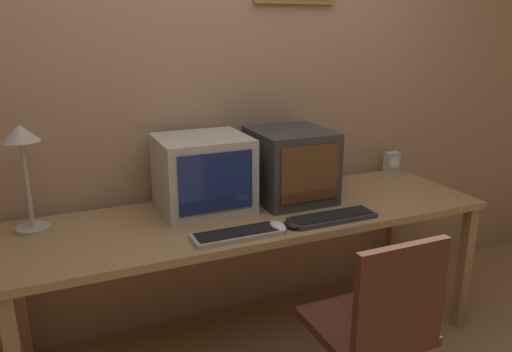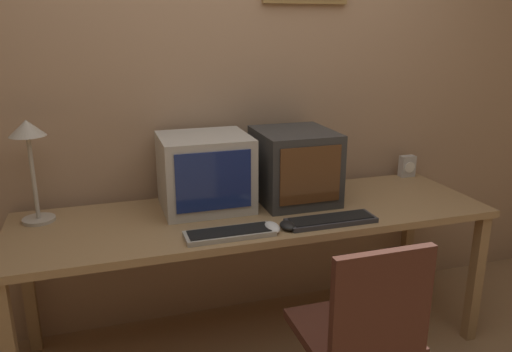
{
  "view_description": "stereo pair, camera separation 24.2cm",
  "coord_description": "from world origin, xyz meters",
  "px_view_note": "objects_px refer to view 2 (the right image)",
  "views": [
    {
      "loc": [
        -0.93,
        -1.33,
        1.63
      ],
      "look_at": [
        0.0,
        0.79,
        0.94
      ],
      "focal_mm": 35.0,
      "sensor_mm": 36.0,
      "label": 1
    },
    {
      "loc": [
        -0.7,
        -1.42,
        1.63
      ],
      "look_at": [
        0.0,
        0.79,
        0.94
      ],
      "focal_mm": 35.0,
      "sensor_mm": 36.0,
      "label": 2
    }
  ],
  "objects_px": {
    "monitor_left": "(205,172)",
    "mouse_far_corner": "(272,227)",
    "desk_clock": "(407,166)",
    "monitor_right": "(294,166)",
    "keyboard_main": "(230,233)",
    "mouse_near_keyboard": "(288,225)",
    "keyboard_side": "(331,220)",
    "desk_lamp": "(29,145)"
  },
  "relations": [
    {
      "from": "desk_lamp",
      "to": "desk_clock",
      "type": "bearing_deg",
      "value": 3.06
    },
    {
      "from": "mouse_far_corner",
      "to": "desk_clock",
      "type": "distance_m",
      "value": 1.21
    },
    {
      "from": "monitor_right",
      "to": "desk_lamp",
      "type": "relative_size",
      "value": 0.87
    },
    {
      "from": "monitor_left",
      "to": "monitor_right",
      "type": "height_order",
      "value": "monitor_right"
    },
    {
      "from": "monitor_left",
      "to": "keyboard_main",
      "type": "xyz_separation_m",
      "value": [
        0.02,
        -0.4,
        -0.17
      ]
    },
    {
      "from": "keyboard_side",
      "to": "desk_clock",
      "type": "xyz_separation_m",
      "value": [
        0.78,
        0.55,
        0.05
      ]
    },
    {
      "from": "keyboard_side",
      "to": "mouse_far_corner",
      "type": "bearing_deg",
      "value": -177.3
    },
    {
      "from": "monitor_right",
      "to": "desk_clock",
      "type": "xyz_separation_m",
      "value": [
        0.82,
        0.19,
        -0.12
      ]
    },
    {
      "from": "mouse_near_keyboard",
      "to": "mouse_far_corner",
      "type": "relative_size",
      "value": 0.86
    },
    {
      "from": "monitor_right",
      "to": "mouse_near_keyboard",
      "type": "xyz_separation_m",
      "value": [
        -0.18,
        -0.37,
        -0.17
      ]
    },
    {
      "from": "keyboard_main",
      "to": "monitor_right",
      "type": "bearing_deg",
      "value": 39.08
    },
    {
      "from": "monitor_left",
      "to": "mouse_near_keyboard",
      "type": "distance_m",
      "value": 0.52
    },
    {
      "from": "monitor_right",
      "to": "keyboard_main",
      "type": "distance_m",
      "value": 0.6
    },
    {
      "from": "keyboard_main",
      "to": "mouse_far_corner",
      "type": "bearing_deg",
      "value": -2.6
    },
    {
      "from": "mouse_far_corner",
      "to": "mouse_near_keyboard",
      "type": "bearing_deg",
      "value": 4.28
    },
    {
      "from": "monitor_right",
      "to": "desk_clock",
      "type": "height_order",
      "value": "monitor_right"
    },
    {
      "from": "monitor_left",
      "to": "desk_lamp",
      "type": "distance_m",
      "value": 0.82
    },
    {
      "from": "monitor_left",
      "to": "mouse_far_corner",
      "type": "relative_size",
      "value": 3.73
    },
    {
      "from": "keyboard_main",
      "to": "mouse_near_keyboard",
      "type": "relative_size",
      "value": 3.94
    },
    {
      "from": "monitor_left",
      "to": "keyboard_side",
      "type": "bearing_deg",
      "value": -37.5
    },
    {
      "from": "monitor_left",
      "to": "mouse_far_corner",
      "type": "distance_m",
      "value": 0.49
    },
    {
      "from": "mouse_near_keyboard",
      "to": "mouse_far_corner",
      "type": "bearing_deg",
      "value": -175.72
    },
    {
      "from": "keyboard_side",
      "to": "desk_lamp",
      "type": "xyz_separation_m",
      "value": [
        -1.31,
        0.44,
        0.36
      ]
    },
    {
      "from": "monitor_right",
      "to": "mouse_far_corner",
      "type": "distance_m",
      "value": 0.48
    },
    {
      "from": "mouse_near_keyboard",
      "to": "desk_clock",
      "type": "distance_m",
      "value": 1.14
    },
    {
      "from": "monitor_right",
      "to": "desk_clock",
      "type": "bearing_deg",
      "value": 13.06
    },
    {
      "from": "keyboard_side",
      "to": "mouse_near_keyboard",
      "type": "height_order",
      "value": "mouse_near_keyboard"
    },
    {
      "from": "monitor_right",
      "to": "mouse_far_corner",
      "type": "height_order",
      "value": "monitor_right"
    },
    {
      "from": "mouse_near_keyboard",
      "to": "mouse_far_corner",
      "type": "height_order",
      "value": "mouse_far_corner"
    },
    {
      "from": "keyboard_main",
      "to": "mouse_far_corner",
      "type": "xyz_separation_m",
      "value": [
        0.2,
        -0.01,
        0.01
      ]
    },
    {
      "from": "monitor_left",
      "to": "desk_lamp",
      "type": "xyz_separation_m",
      "value": [
        -0.8,
        0.05,
        0.18
      ]
    },
    {
      "from": "desk_clock",
      "to": "mouse_far_corner",
      "type": "bearing_deg",
      "value": -152.32
    },
    {
      "from": "keyboard_main",
      "to": "mouse_near_keyboard",
      "type": "distance_m",
      "value": 0.27
    },
    {
      "from": "monitor_left",
      "to": "mouse_near_keyboard",
      "type": "relative_size",
      "value": 4.36
    },
    {
      "from": "monitor_left",
      "to": "keyboard_main",
      "type": "relative_size",
      "value": 1.11
    },
    {
      "from": "keyboard_side",
      "to": "desk_lamp",
      "type": "height_order",
      "value": "desk_lamp"
    },
    {
      "from": "desk_clock",
      "to": "monitor_right",
      "type": "bearing_deg",
      "value": -166.94
    },
    {
      "from": "keyboard_main",
      "to": "desk_clock",
      "type": "height_order",
      "value": "desk_clock"
    },
    {
      "from": "desk_clock",
      "to": "keyboard_main",
      "type": "bearing_deg",
      "value": -156.4
    },
    {
      "from": "monitor_left",
      "to": "mouse_far_corner",
      "type": "bearing_deg",
      "value": -62.18
    },
    {
      "from": "monitor_right",
      "to": "mouse_far_corner",
      "type": "relative_size",
      "value": 3.6
    },
    {
      "from": "desk_clock",
      "to": "monitor_left",
      "type": "bearing_deg",
      "value": -173.08
    }
  ]
}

